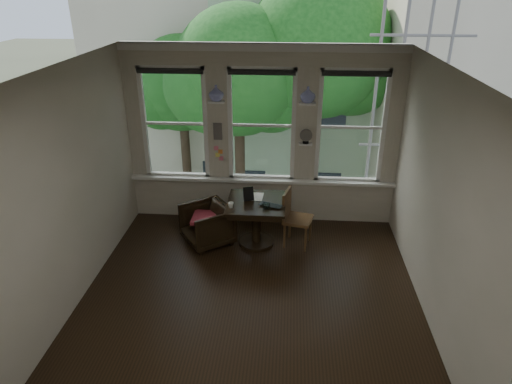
# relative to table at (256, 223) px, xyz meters

# --- Properties ---
(ground) EXTENTS (4.50, 4.50, 0.00)m
(ground) POSITION_rel_table_xyz_m (0.02, -1.31, -0.38)
(ground) COLOR black
(ground) RESTS_ON ground
(ceiling) EXTENTS (4.50, 4.50, 0.00)m
(ceiling) POSITION_rel_table_xyz_m (0.02, -1.31, 2.62)
(ceiling) COLOR silver
(ceiling) RESTS_ON ground
(wall_back) EXTENTS (4.50, 0.00, 4.50)m
(wall_back) POSITION_rel_table_xyz_m (0.02, 0.94, 1.12)
(wall_back) COLOR beige
(wall_back) RESTS_ON ground
(wall_front) EXTENTS (4.50, 0.00, 4.50)m
(wall_front) POSITION_rel_table_xyz_m (0.02, -3.56, 1.12)
(wall_front) COLOR beige
(wall_front) RESTS_ON ground
(wall_left) EXTENTS (0.00, 4.50, 4.50)m
(wall_left) POSITION_rel_table_xyz_m (-2.23, -1.31, 1.12)
(wall_left) COLOR beige
(wall_left) RESTS_ON ground
(wall_right) EXTENTS (0.00, 4.50, 4.50)m
(wall_right) POSITION_rel_table_xyz_m (2.27, -1.31, 1.12)
(wall_right) COLOR beige
(wall_right) RESTS_ON ground
(window_left) EXTENTS (1.10, 0.12, 1.90)m
(window_left) POSITION_rel_table_xyz_m (-1.43, 0.94, 1.32)
(window_left) COLOR white
(window_left) RESTS_ON ground
(window_center) EXTENTS (1.10, 0.12, 1.90)m
(window_center) POSITION_rel_table_xyz_m (0.02, 0.94, 1.32)
(window_center) COLOR white
(window_center) RESTS_ON ground
(window_right) EXTENTS (1.10, 0.12, 1.90)m
(window_right) POSITION_rel_table_xyz_m (1.47, 0.94, 1.32)
(window_right) COLOR white
(window_right) RESTS_ON ground
(shelf_left) EXTENTS (0.26, 0.16, 0.03)m
(shelf_left) POSITION_rel_table_xyz_m (-0.70, 0.84, 1.73)
(shelf_left) COLOR white
(shelf_left) RESTS_ON ground
(shelf_right) EXTENTS (0.26, 0.16, 0.03)m
(shelf_right) POSITION_rel_table_xyz_m (0.75, 0.84, 1.73)
(shelf_right) COLOR white
(shelf_right) RESTS_ON ground
(intercom) EXTENTS (0.14, 0.06, 0.28)m
(intercom) POSITION_rel_table_xyz_m (-0.70, 0.87, 1.23)
(intercom) COLOR #59544F
(intercom) RESTS_ON ground
(sticky_notes) EXTENTS (0.16, 0.01, 0.24)m
(sticky_notes) POSITION_rel_table_xyz_m (-0.70, 0.87, 0.88)
(sticky_notes) COLOR pink
(sticky_notes) RESTS_ON ground
(desk_fan) EXTENTS (0.20, 0.20, 0.24)m
(desk_fan) POSITION_rel_table_xyz_m (0.75, 0.82, 1.16)
(desk_fan) COLOR #59544F
(desk_fan) RESTS_ON ground
(vase_left) EXTENTS (0.24, 0.24, 0.25)m
(vase_left) POSITION_rel_table_xyz_m (-0.70, 0.84, 1.86)
(vase_left) COLOR white
(vase_left) RESTS_ON shelf_left
(vase_right) EXTENTS (0.24, 0.24, 0.25)m
(vase_right) POSITION_rel_table_xyz_m (0.75, 0.84, 1.86)
(vase_right) COLOR white
(vase_right) RESTS_ON shelf_right
(table) EXTENTS (0.90, 0.90, 0.75)m
(table) POSITION_rel_table_xyz_m (0.00, 0.00, 0.00)
(table) COLOR black
(table) RESTS_ON ground
(armchair_left) EXTENTS (0.99, 0.98, 0.65)m
(armchair_left) POSITION_rel_table_xyz_m (-0.79, -0.03, -0.05)
(armchair_left) COLOR black
(armchair_left) RESTS_ON ground
(cushion_red) EXTENTS (0.45, 0.45, 0.06)m
(cushion_red) POSITION_rel_table_xyz_m (-0.79, -0.03, 0.08)
(cushion_red) COLOR maroon
(cushion_red) RESTS_ON armchair_left
(side_chair_right) EXTENTS (0.51, 0.51, 0.92)m
(side_chair_right) POSITION_rel_table_xyz_m (0.66, 0.03, 0.09)
(side_chair_right) COLOR #4B2D1A
(side_chair_right) RESTS_ON ground
(laptop) EXTENTS (0.41, 0.33, 0.03)m
(laptop) POSITION_rel_table_xyz_m (0.21, -0.18, 0.39)
(laptop) COLOR black
(laptop) RESTS_ON table
(mug) EXTENTS (0.11, 0.11, 0.08)m
(mug) POSITION_rel_table_xyz_m (-0.37, -0.22, 0.42)
(mug) COLOR white
(mug) RESTS_ON table
(drinking_glass) EXTENTS (0.14, 0.14, 0.09)m
(drinking_glass) POSITION_rel_table_xyz_m (0.16, -0.22, 0.42)
(drinking_glass) COLOR white
(drinking_glass) RESTS_ON table
(tablet) EXTENTS (0.18, 0.13, 0.22)m
(tablet) POSITION_rel_table_xyz_m (-0.13, 0.05, 0.48)
(tablet) COLOR black
(tablet) RESTS_ON table
(papers) EXTENTS (0.23, 0.31, 0.00)m
(papers) POSITION_rel_table_xyz_m (-0.02, 0.18, 0.38)
(papers) COLOR silver
(papers) RESTS_ON table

